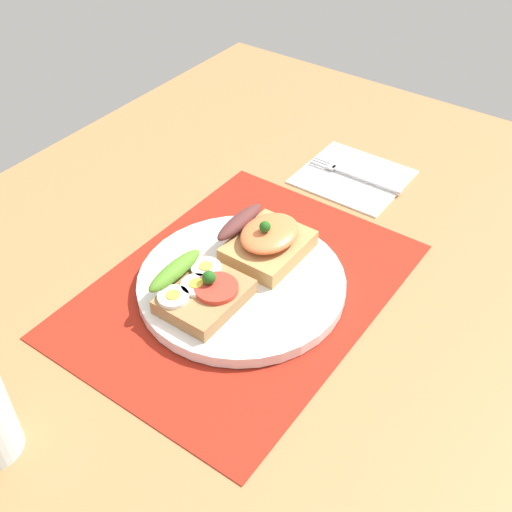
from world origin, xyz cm
name	(u,v)px	position (x,y,z in cm)	size (l,w,h in cm)	color
ground_plane	(242,299)	(0.00, 0.00, -1.60)	(120.00, 90.00, 3.20)	#9C6D41
placemat	(242,289)	(0.00, 0.00, 0.15)	(41.85, 30.97, 0.30)	maroon
plate	(242,283)	(0.00, 0.00, 1.05)	(25.12, 25.12, 1.49)	white
sandwich_egg_tomato	(200,290)	(-5.58, 1.78, 3.24)	(9.85, 9.32, 4.03)	#9D7347
sandwich_salmon	(267,240)	(5.74, 0.26, 3.80)	(10.30, 9.74, 5.54)	tan
napkin	(353,176)	(29.20, 0.80, 0.30)	(14.02, 14.96, 0.60)	white
fork	(352,174)	(29.00, 0.85, 0.76)	(1.62, 15.02, 0.32)	#B7B7BC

